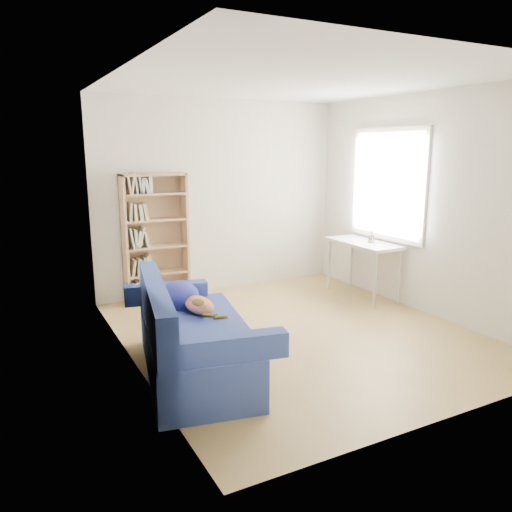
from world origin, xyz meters
The scene contains 6 objects.
ground centered at (0.00, 0.00, 0.00)m, with size 4.00×4.00×0.00m, color #9C7F46.
room_shell centered at (0.10, 0.03, 1.64)m, with size 3.54×4.04×2.62m.
sofa centered at (-1.36, -0.39, 0.33)m, with size 1.15×1.90×0.86m.
bookshelf centered at (-0.98, 1.86, 0.76)m, with size 0.82×0.26×1.65m.
desk centered at (1.49, 0.74, 0.66)m, with size 0.49×1.07×0.75m.
pen_cup centered at (1.54, 0.65, 0.81)m, with size 0.09×0.09×0.17m.
Camera 1 is at (-2.75, -4.31, 1.96)m, focal length 35.00 mm.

